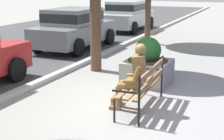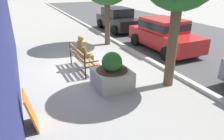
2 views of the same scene
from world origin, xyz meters
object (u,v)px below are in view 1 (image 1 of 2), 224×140
bronze_statue_seated (133,78)px  parked_car_silver (127,15)px  park_bench (144,83)px  concrete_planter (148,66)px  parked_car_grey (75,27)px

bronze_statue_seated → parked_car_silver: bearing=21.6°
park_bench → bronze_statue_seated: bronze_statue_seated is taller
concrete_planter → parked_car_silver: size_ratio=0.29×
parked_car_grey → bronze_statue_seated: bearing=-140.5°
park_bench → concrete_planter: bearing=15.5°
parked_car_grey → parked_car_silver: (5.67, 0.00, 0.00)m
parked_car_silver → park_bench: bearing=-157.2°
park_bench → parked_car_silver: (10.82, 4.54, 0.30)m
bronze_statue_seated → parked_car_grey: parked_car_grey is taller
concrete_planter → parked_car_grey: size_ratio=0.29×
bronze_statue_seated → parked_car_silver: (10.93, 4.33, 0.17)m
concrete_planter → parked_car_grey: 5.29m
bronze_statue_seated → parked_car_grey: 6.81m
park_bench → concrete_planter: size_ratio=1.52×
park_bench → bronze_statue_seated: (-0.11, 0.21, 0.12)m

